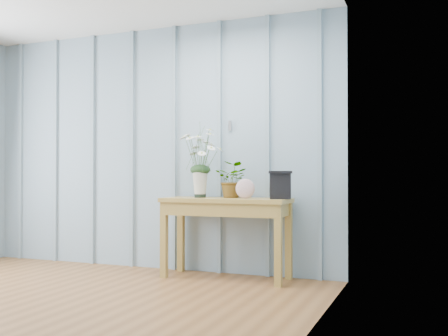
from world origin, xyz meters
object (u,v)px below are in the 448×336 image
at_px(sideboard, 226,210).
at_px(carved_box, 280,185).
at_px(daisy_vase, 200,153).
at_px(felt_disc_vessel, 245,189).

xyz_separation_m(sideboard, carved_box, (0.53, -0.02, 0.24)).
bearing_deg(carved_box, daisy_vase, 178.54).
bearing_deg(sideboard, carved_box, -2.58).
relative_size(felt_disc_vessel, carved_box, 0.72).
relative_size(daisy_vase, carved_box, 2.71).
bearing_deg(felt_disc_vessel, sideboard, 159.76).
height_order(felt_disc_vessel, carved_box, carved_box).
height_order(daisy_vase, carved_box, daisy_vase).
height_order(sideboard, daisy_vase, daisy_vase).
distance_m(sideboard, daisy_vase, 0.60).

